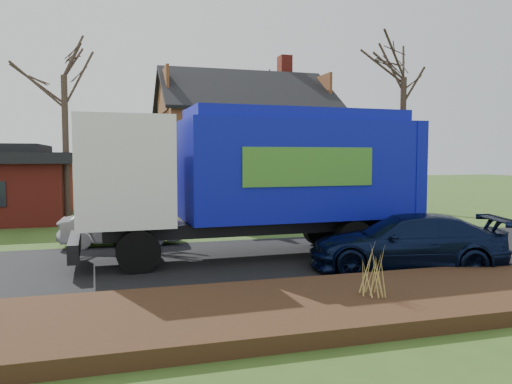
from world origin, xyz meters
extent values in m
plane|color=#314D19|center=(0.00, 0.00, 0.00)|extent=(120.00, 120.00, 0.00)
cube|color=black|center=(0.00, 0.00, 0.01)|extent=(80.00, 7.00, 0.02)
cube|color=black|center=(0.00, -5.30, 0.15)|extent=(80.00, 3.50, 0.30)
cube|color=beige|center=(2.00, 14.00, 1.35)|extent=(9.00, 7.50, 2.70)
cube|color=#562B18|center=(2.00, 14.00, 4.10)|extent=(9.00, 7.50, 2.80)
cube|color=maroon|center=(5.00, 15.00, 8.46)|extent=(0.70, 0.90, 1.60)
cube|color=beige|center=(-4.20, 13.50, 1.30)|extent=(3.50, 5.50, 2.60)
cube|color=black|center=(-4.20, 13.50, 2.72)|extent=(3.90, 5.90, 0.24)
cylinder|color=black|center=(-4.71, -0.82, 0.58)|extent=(1.18, 0.43, 1.17)
cylinder|color=black|center=(-4.78, 1.54, 0.58)|extent=(1.18, 0.43, 1.17)
cylinder|color=black|center=(1.70, -0.62, 0.58)|extent=(1.18, 0.43, 1.17)
cylinder|color=black|center=(1.62, 1.74, 0.58)|extent=(1.18, 0.43, 1.17)
cylinder|color=black|center=(3.16, -0.57, 0.58)|extent=(1.18, 0.43, 1.17)
cylinder|color=black|center=(3.08, 1.78, 0.58)|extent=(1.18, 0.43, 1.17)
cube|color=black|center=(-0.81, 0.48, 0.96)|extent=(9.70, 1.65, 0.39)
cube|color=white|center=(-5.02, 0.35, 2.70)|extent=(2.67, 2.89, 3.03)
cube|color=black|center=(-6.26, 0.31, 2.87)|extent=(0.17, 2.47, 1.01)
cube|color=black|center=(-6.37, 0.31, 0.62)|extent=(0.37, 2.82, 0.51)
cube|color=#0D13A6|center=(0.26, 0.52, 2.70)|extent=(7.16, 3.03, 3.03)
cube|color=#0D13A6|center=(0.26, 0.52, 4.38)|extent=(6.82, 2.68, 0.34)
cube|color=#0D13A6|center=(3.91, 0.63, 2.58)|extent=(0.48, 2.88, 3.26)
cube|color=#43892D|center=(0.13, -0.92, 2.81)|extent=(4.04, 0.17, 1.12)
cube|color=#43892D|center=(0.04, 1.94, 2.81)|extent=(4.04, 0.17, 1.12)
imported|color=#A3A7AB|center=(-5.05, 3.76, 0.68)|extent=(4.15, 1.59, 1.35)
imported|color=black|center=(2.35, -2.42, 0.76)|extent=(5.64, 3.59, 1.52)
cylinder|color=#433328|center=(-7.31, 10.11, 3.40)|extent=(0.28, 0.28, 6.79)
cylinder|color=#3A2B23|center=(10.80, 11.03, 3.81)|extent=(0.35, 0.35, 7.63)
cylinder|color=#393122|center=(5.91, 21.36, 4.24)|extent=(0.32, 0.32, 8.48)
cone|color=tan|center=(-0.32, -5.45, 0.81)|extent=(0.04, 0.04, 1.01)
cone|color=tan|center=(-0.48, -5.45, 0.81)|extent=(0.04, 0.04, 1.01)
cone|color=tan|center=(-0.16, -5.45, 0.81)|extent=(0.04, 0.04, 1.01)
cone|color=tan|center=(-0.32, -5.32, 0.81)|extent=(0.04, 0.04, 1.01)
cone|color=tan|center=(-0.32, -5.58, 0.81)|extent=(0.04, 0.04, 1.01)
camera|label=1|loc=(-5.37, -14.24, 3.08)|focal=35.00mm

